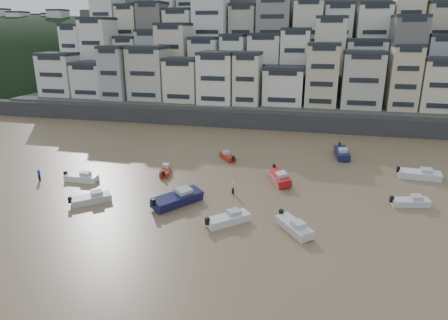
% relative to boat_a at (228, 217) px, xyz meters
% --- Properties ---
extents(sea_strip, '(340.00, 340.00, 0.00)m').
position_rel_boat_a_xyz_m(sea_strip, '(-120.40, 124.91, -0.74)').
color(sea_strip, slate).
rests_on(sea_strip, ground).
extents(harbor_wall, '(140.00, 3.00, 3.50)m').
position_rel_boat_a_xyz_m(harbor_wall, '(-0.40, 44.91, 1.00)').
color(harbor_wall, '#38383A').
rests_on(harbor_wall, ground).
extents(hillside, '(141.04, 66.00, 50.00)m').
position_rel_boat_a_xyz_m(hillside, '(4.33, 84.75, 12.26)').
color(hillside, '#4C4C47').
rests_on(hillside, ground).
extents(headland, '(216.00, 135.00, 53.33)m').
position_rel_boat_a_xyz_m(headland, '(-105.40, 114.91, -0.73)').
color(headland, black).
rests_on(headland, ground).
extents(boat_a, '(5.22, 5.05, 1.49)m').
position_rel_boat_a_xyz_m(boat_a, '(0.00, 0.00, 0.00)').
color(boat_a, silver).
rests_on(boat_a, ground).
extents(boat_b, '(4.77, 5.54, 1.51)m').
position_rel_boat_a_xyz_m(boat_b, '(7.18, -0.17, 0.01)').
color(boat_b, silver).
rests_on(boat_b, ground).
extents(boat_c, '(6.03, 7.23, 1.96)m').
position_rel_boat_a_xyz_m(boat_c, '(-7.10, 3.44, 0.23)').
color(boat_c, '#141740').
rests_on(boat_c, ground).
extents(boat_d, '(5.18, 2.73, 1.35)m').
position_rel_boat_a_xyz_m(boat_d, '(20.50, 9.54, -0.07)').
color(boat_d, silver).
rests_on(boat_d, ground).
extents(boat_e, '(4.24, 6.62, 1.72)m').
position_rel_boat_a_xyz_m(boat_e, '(4.26, 13.91, 0.11)').
color(boat_e, '#A71415').
rests_on(boat_e, ground).
extents(boat_f, '(2.45, 4.63, 1.20)m').
position_rel_boat_a_xyz_m(boat_f, '(-12.54, 13.42, -0.14)').
color(boat_f, '#AA2514').
rests_on(boat_f, ground).
extents(boat_g, '(6.26, 2.47, 1.67)m').
position_rel_boat_a_xyz_m(boat_g, '(23.65, 19.70, 0.09)').
color(boat_g, silver).
rests_on(boat_g, ground).
extents(boat_h, '(3.81, 4.33, 1.19)m').
position_rel_boat_a_xyz_m(boat_h, '(-5.07, 22.25, -0.15)').
color(boat_h, '#A12413').
rests_on(boat_h, ground).
extents(boat_i, '(2.78, 6.85, 1.82)m').
position_rel_boat_a_xyz_m(boat_i, '(13.29, 27.89, 0.16)').
color(boat_i, '#14173E').
rests_on(boat_i, ground).
extents(boat_j, '(5.03, 4.69, 1.42)m').
position_rel_boat_a_xyz_m(boat_j, '(-17.66, 1.53, -0.04)').
color(boat_j, silver).
rests_on(boat_j, ground).
extents(boat_k, '(5.20, 1.79, 1.41)m').
position_rel_boat_a_xyz_m(boat_k, '(-22.99, 7.92, -0.04)').
color(boat_k, white).
rests_on(boat_k, ground).
extents(person_blue, '(0.44, 0.44, 1.74)m').
position_rel_boat_a_xyz_m(person_blue, '(-28.90, 6.74, 0.12)').
color(person_blue, '#1841B8').
rests_on(person_blue, ground).
extents(person_pink, '(0.44, 0.44, 1.74)m').
position_rel_boat_a_xyz_m(person_pink, '(-1.23, 8.37, 0.12)').
color(person_pink, '#DBA89A').
rests_on(person_pink, ground).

